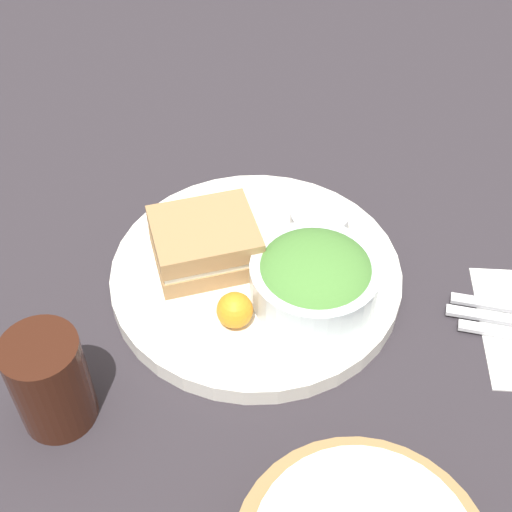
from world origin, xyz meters
TOP-DOWN VIEW (x-y plane):
  - ground_plane at (0.00, 0.00)m, footprint 4.00×4.00m
  - plate at (0.00, 0.00)m, footprint 0.32×0.32m
  - sandwich at (0.06, -0.01)m, footprint 0.13×0.12m
  - salad_bowl at (-0.06, 0.03)m, footprint 0.14×0.14m
  - dressing_cup at (-0.07, -0.06)m, footprint 0.07×0.07m
  - orange_wedge at (0.02, 0.08)m, footprint 0.04×0.04m
  - drink_glass at (0.17, 0.18)m, footprint 0.07×0.07m

SIDE VIEW (x-z plane):
  - ground_plane at x=0.00m, z-range 0.00..0.00m
  - plate at x=0.00m, z-range 0.00..0.02m
  - dressing_cup at x=-0.07m, z-range 0.02..0.05m
  - orange_wedge at x=0.02m, z-range 0.02..0.06m
  - sandwich at x=0.06m, z-range 0.02..0.07m
  - salad_bowl at x=-0.06m, z-range 0.02..0.08m
  - drink_glass at x=0.17m, z-range 0.00..0.11m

